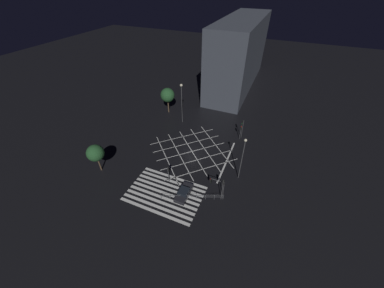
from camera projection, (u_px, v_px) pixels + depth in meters
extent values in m
plane|color=black|center=(192.00, 151.00, 42.75)|extent=(200.00, 200.00, 0.00)
cube|color=silver|center=(175.00, 178.00, 37.26)|extent=(11.97, 0.50, 0.01)
cube|color=silver|center=(173.00, 182.00, 36.61)|extent=(11.97, 0.50, 0.01)
cube|color=silver|center=(170.00, 185.00, 35.97)|extent=(11.97, 0.50, 0.01)
cube|color=silver|center=(168.00, 189.00, 35.32)|extent=(11.97, 0.50, 0.01)
cube|color=silver|center=(165.00, 193.00, 34.68)|extent=(11.97, 0.50, 0.01)
cube|color=silver|center=(162.00, 197.00, 34.03)|extent=(11.97, 0.50, 0.01)
cube|color=silver|center=(160.00, 202.00, 33.39)|extent=(11.97, 0.50, 0.01)
cube|color=silver|center=(157.00, 206.00, 32.75)|extent=(11.97, 0.50, 0.01)
cube|color=silver|center=(154.00, 211.00, 32.10)|extent=(11.97, 0.50, 0.01)
cube|color=silver|center=(203.00, 169.00, 38.92)|extent=(10.44, 10.44, 0.01)
cube|color=silver|center=(166.00, 158.00, 41.19)|extent=(10.44, 10.44, 0.01)
cube|color=silver|center=(197.00, 160.00, 40.83)|extent=(10.44, 10.44, 0.01)
cube|color=silver|center=(179.00, 155.00, 41.97)|extent=(10.44, 10.44, 0.01)
cube|color=silver|center=(192.00, 151.00, 42.75)|extent=(10.44, 10.44, 0.01)
cube|color=silver|center=(192.00, 151.00, 42.75)|extent=(10.44, 10.44, 0.01)
cube|color=silver|center=(187.00, 144.00, 44.67)|extent=(10.44, 10.44, 0.01)
cube|color=silver|center=(204.00, 148.00, 43.53)|extent=(10.44, 10.44, 0.01)
cube|color=silver|center=(183.00, 137.00, 46.58)|extent=(10.44, 10.44, 0.01)
cube|color=silver|center=(216.00, 145.00, 44.31)|extent=(10.44, 10.44, 0.01)
cube|color=silver|center=(227.00, 161.00, 40.59)|extent=(0.30, 11.97, 0.01)
cube|color=#3D424C|center=(239.00, 54.00, 62.27)|extent=(10.00, 35.95, 18.64)
cube|color=black|center=(233.00, 61.00, 79.99)|extent=(0.06, 1.40, 1.80)
cube|color=beige|center=(231.00, 64.00, 77.41)|extent=(0.06, 1.40, 1.80)
cube|color=black|center=(228.00, 67.00, 74.84)|extent=(0.06, 1.40, 1.80)
cube|color=black|center=(225.00, 70.00, 72.26)|extent=(0.06, 1.40, 1.80)
cube|color=black|center=(222.00, 74.00, 69.68)|extent=(0.06, 1.40, 1.80)
cube|color=beige|center=(219.00, 78.00, 67.11)|extent=(0.06, 1.40, 1.80)
cube|color=black|center=(215.00, 82.00, 64.53)|extent=(0.06, 1.40, 1.80)
cube|color=black|center=(211.00, 87.00, 61.96)|extent=(0.06, 1.40, 1.80)
cube|color=black|center=(207.00, 92.00, 59.38)|extent=(0.06, 1.40, 1.80)
cube|color=black|center=(203.00, 97.00, 56.81)|extent=(0.06, 1.40, 1.80)
cube|color=black|center=(234.00, 50.00, 77.53)|extent=(0.06, 1.40, 1.80)
cube|color=black|center=(232.00, 53.00, 74.95)|extent=(0.06, 1.40, 1.80)
cube|color=beige|center=(229.00, 55.00, 72.38)|extent=(0.06, 1.40, 1.80)
cube|color=beige|center=(226.00, 58.00, 69.80)|extent=(0.06, 1.40, 1.80)
cube|color=black|center=(223.00, 62.00, 67.23)|extent=(0.06, 1.40, 1.80)
cube|color=beige|center=(220.00, 65.00, 64.65)|extent=(0.06, 1.40, 1.80)
cube|color=beige|center=(216.00, 69.00, 62.08)|extent=(0.06, 1.40, 1.80)
cube|color=beige|center=(212.00, 74.00, 59.50)|extent=(0.06, 1.40, 1.80)
cube|color=black|center=(208.00, 78.00, 56.92)|extent=(0.06, 1.40, 1.80)
cube|color=black|center=(203.00, 83.00, 54.35)|extent=(0.06, 1.40, 1.80)
cube|color=black|center=(236.00, 38.00, 75.07)|extent=(0.06, 1.40, 1.80)
cube|color=beige|center=(233.00, 40.00, 72.50)|extent=(0.06, 1.40, 1.80)
cube|color=black|center=(231.00, 43.00, 69.92)|extent=(0.06, 1.40, 1.80)
cube|color=black|center=(228.00, 46.00, 67.35)|extent=(0.06, 1.40, 1.80)
cube|color=black|center=(224.00, 49.00, 64.77)|extent=(0.06, 1.40, 1.80)
cube|color=beige|center=(221.00, 52.00, 62.19)|extent=(0.06, 1.40, 1.80)
cube|color=beige|center=(217.00, 55.00, 59.62)|extent=(0.06, 1.40, 1.80)
cube|color=black|center=(213.00, 59.00, 57.04)|extent=(0.06, 1.40, 1.80)
cube|color=beige|center=(209.00, 63.00, 54.47)|extent=(0.06, 1.40, 1.80)
cube|color=beige|center=(204.00, 68.00, 51.89)|extent=(0.06, 1.40, 1.80)
cube|color=beige|center=(237.00, 26.00, 72.62)|extent=(0.06, 1.40, 1.80)
cube|color=black|center=(235.00, 28.00, 70.04)|extent=(0.06, 1.40, 1.80)
cube|color=black|center=(232.00, 30.00, 67.46)|extent=(0.06, 1.40, 1.80)
cube|color=beige|center=(229.00, 32.00, 64.89)|extent=(0.06, 1.40, 1.80)
cube|color=black|center=(226.00, 35.00, 62.31)|extent=(0.06, 1.40, 1.80)
cube|color=beige|center=(222.00, 37.00, 59.74)|extent=(0.06, 1.40, 1.80)
cube|color=beige|center=(218.00, 40.00, 57.16)|extent=(0.06, 1.40, 1.80)
cube|color=beige|center=(214.00, 43.00, 54.59)|extent=(0.06, 1.40, 1.80)
cube|color=beige|center=(209.00, 47.00, 52.01)|extent=(0.06, 1.40, 1.80)
cube|color=black|center=(204.00, 51.00, 49.43)|extent=(0.06, 1.40, 1.80)
cube|color=beige|center=(239.00, 12.00, 70.16)|extent=(0.06, 1.40, 1.80)
cube|color=beige|center=(236.00, 14.00, 67.58)|extent=(0.06, 1.40, 1.80)
cube|color=black|center=(234.00, 15.00, 65.01)|extent=(0.06, 1.40, 1.80)
cube|color=black|center=(230.00, 17.00, 62.43)|extent=(0.06, 1.40, 1.80)
cube|color=black|center=(227.00, 19.00, 59.86)|extent=(0.06, 1.40, 1.80)
cube|color=black|center=(223.00, 21.00, 57.28)|extent=(0.06, 1.40, 1.80)
cube|color=beige|center=(219.00, 24.00, 54.70)|extent=(0.06, 1.40, 1.80)
cube|color=black|center=(215.00, 26.00, 52.13)|extent=(0.06, 1.40, 1.80)
cube|color=black|center=(210.00, 29.00, 49.55)|extent=(0.06, 1.40, 1.80)
cube|color=beige|center=(205.00, 32.00, 46.98)|extent=(0.06, 1.40, 1.80)
cylinder|color=#424244|center=(168.00, 175.00, 35.54)|extent=(0.11, 0.11, 3.36)
cube|color=black|center=(168.00, 169.00, 34.90)|extent=(0.28, 0.16, 0.90)
sphere|color=red|center=(169.00, 168.00, 34.79)|extent=(0.18, 0.18, 0.18)
sphere|color=black|center=(169.00, 169.00, 34.98)|extent=(0.18, 0.18, 0.18)
sphere|color=black|center=(169.00, 170.00, 35.17)|extent=(0.18, 0.18, 0.18)
cube|color=black|center=(168.00, 170.00, 34.83)|extent=(0.36, 0.02, 0.98)
cylinder|color=#424244|center=(240.00, 132.00, 44.93)|extent=(0.11, 0.11, 3.44)
cube|color=black|center=(241.00, 128.00, 44.06)|extent=(0.28, 0.16, 0.90)
sphere|color=red|center=(241.00, 127.00, 43.80)|extent=(0.18, 0.18, 0.18)
sphere|color=black|center=(241.00, 128.00, 43.98)|extent=(0.18, 0.18, 0.18)
sphere|color=black|center=(241.00, 129.00, 44.17)|extent=(0.18, 0.18, 0.18)
cube|color=black|center=(241.00, 127.00, 44.13)|extent=(0.36, 0.02, 0.98)
cylinder|color=#424244|center=(223.00, 189.00, 33.30)|extent=(0.11, 0.11, 3.27)
cylinder|color=#424244|center=(218.00, 181.00, 32.68)|extent=(2.10, 0.09, 0.09)
cube|color=black|center=(211.00, 181.00, 33.28)|extent=(0.16, 0.28, 0.90)
sphere|color=red|center=(210.00, 179.00, 33.13)|extent=(0.18, 0.18, 0.18)
sphere|color=black|center=(210.00, 180.00, 33.31)|extent=(0.18, 0.18, 0.18)
sphere|color=black|center=(210.00, 182.00, 33.50)|extent=(0.18, 0.18, 0.18)
cube|color=black|center=(212.00, 181.00, 33.25)|extent=(0.02, 0.36, 0.98)
cylinder|color=#424244|center=(242.00, 129.00, 45.03)|extent=(0.11, 0.11, 4.30)
cube|color=black|center=(243.00, 123.00, 44.03)|extent=(0.16, 0.28, 0.90)
sphere|color=black|center=(243.00, 121.00, 43.88)|extent=(0.18, 0.18, 0.18)
sphere|color=black|center=(242.00, 122.00, 44.07)|extent=(0.18, 0.18, 0.18)
sphere|color=green|center=(242.00, 124.00, 44.26)|extent=(0.18, 0.18, 0.18)
cube|color=black|center=(243.00, 123.00, 44.01)|extent=(0.02, 0.36, 0.98)
cylinder|color=#424244|center=(222.00, 190.00, 32.45)|extent=(0.11, 0.11, 4.35)
cube|color=black|center=(223.00, 182.00, 31.49)|extent=(0.28, 0.16, 0.90)
sphere|color=red|center=(224.00, 180.00, 31.38)|extent=(0.18, 0.18, 0.18)
sphere|color=black|center=(224.00, 182.00, 31.57)|extent=(0.18, 0.18, 0.18)
sphere|color=black|center=(223.00, 183.00, 31.76)|extent=(0.18, 0.18, 0.18)
cube|color=black|center=(223.00, 183.00, 31.43)|extent=(0.36, 0.02, 0.98)
cylinder|color=#424244|center=(234.00, 98.00, 52.15)|extent=(0.14, 0.14, 7.97)
sphere|color=#F4EAC6|center=(236.00, 82.00, 49.55)|extent=(0.50, 0.50, 0.50)
cylinder|color=#424244|center=(182.00, 105.00, 48.30)|extent=(0.14, 0.14, 9.06)
sphere|color=#F4EAC6|center=(181.00, 85.00, 45.34)|extent=(0.59, 0.59, 0.59)
cylinder|color=#424244|center=(242.00, 161.00, 34.78)|extent=(0.14, 0.14, 8.12)
sphere|color=#F4EAC6|center=(246.00, 140.00, 32.14)|extent=(0.46, 0.46, 0.46)
cylinder|color=brown|center=(168.00, 106.00, 53.72)|extent=(0.29, 0.29, 3.40)
sphere|color=#235128|center=(168.00, 95.00, 51.85)|extent=(3.42, 3.42, 3.42)
cylinder|color=brown|center=(99.00, 164.00, 37.87)|extent=(0.24, 0.24, 2.95)
sphere|color=#235128|center=(95.00, 153.00, 36.25)|extent=(2.94, 2.94, 2.94)
cube|color=black|center=(184.00, 193.00, 34.08)|extent=(1.73, 4.04, 0.64)
cube|color=black|center=(184.00, 191.00, 33.66)|extent=(1.53, 1.70, 0.47)
sphere|color=white|center=(186.00, 183.00, 35.69)|extent=(0.16, 0.16, 0.16)
sphere|color=white|center=(192.00, 185.00, 35.37)|extent=(0.16, 0.16, 0.16)
cylinder|color=black|center=(183.00, 187.00, 35.32)|extent=(0.20, 0.66, 0.66)
cylinder|color=black|center=(191.00, 189.00, 34.87)|extent=(0.20, 0.66, 0.66)
cylinder|color=black|center=(176.00, 198.00, 33.53)|extent=(0.20, 0.66, 0.66)
cylinder|color=black|center=(185.00, 201.00, 33.08)|extent=(0.20, 0.66, 0.66)
cylinder|color=gray|center=(161.00, 197.00, 33.45)|extent=(0.05, 0.05, 1.05)
cylinder|color=gray|center=(170.00, 197.00, 33.45)|extent=(0.05, 0.05, 1.05)
cylinder|color=gray|center=(179.00, 197.00, 33.45)|extent=(0.05, 0.05, 1.05)
cylinder|color=gray|center=(188.00, 197.00, 33.45)|extent=(0.05, 0.05, 1.05)
cylinder|color=gray|center=(196.00, 197.00, 33.45)|extent=(0.05, 0.05, 1.05)
cylinder|color=gray|center=(205.00, 197.00, 33.45)|extent=(0.05, 0.05, 1.05)
cylinder|color=gray|center=(214.00, 197.00, 33.45)|extent=(0.05, 0.05, 1.05)
cylinder|color=gray|center=(223.00, 197.00, 33.45)|extent=(0.05, 0.05, 1.05)
cylinder|color=gray|center=(192.00, 195.00, 33.14)|extent=(8.99, 3.82, 0.04)
cylinder|color=gray|center=(192.00, 197.00, 33.41)|extent=(8.99, 3.82, 0.04)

